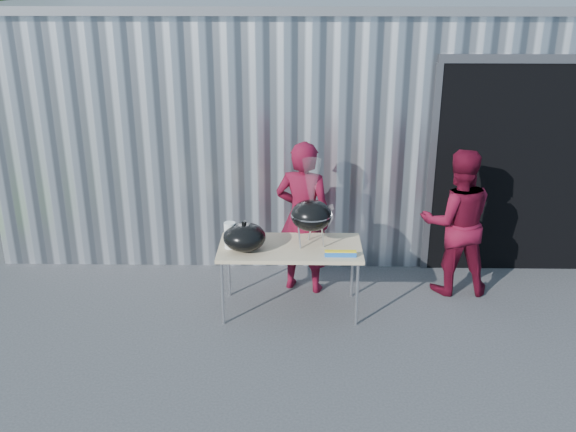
{
  "coord_description": "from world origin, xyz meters",
  "views": [
    {
      "loc": [
        0.5,
        -5.58,
        3.44
      ],
      "look_at": [
        0.39,
        0.69,
        1.05
      ],
      "focal_mm": 40.0,
      "sensor_mm": 36.0,
      "label": 1
    }
  ],
  "objects_px": {
    "folding_table": "(290,250)",
    "person_cook": "(303,217)",
    "kettle_grill": "(311,208)",
    "person_bystander": "(457,222)"
  },
  "relations": [
    {
      "from": "folding_table",
      "to": "person_bystander",
      "type": "xyz_separation_m",
      "value": [
        1.85,
        0.5,
        0.13
      ]
    },
    {
      "from": "person_bystander",
      "to": "person_cook",
      "type": "bearing_deg",
      "value": -1.33
    },
    {
      "from": "kettle_grill",
      "to": "folding_table",
      "type": "bearing_deg",
      "value": -171.34
    },
    {
      "from": "person_cook",
      "to": "person_bystander",
      "type": "distance_m",
      "value": 1.71
    },
    {
      "from": "folding_table",
      "to": "kettle_grill",
      "type": "bearing_deg",
      "value": 8.66
    },
    {
      "from": "kettle_grill",
      "to": "person_bystander",
      "type": "bearing_deg",
      "value": 16.02
    },
    {
      "from": "person_bystander",
      "to": "folding_table",
      "type": "bearing_deg",
      "value": 14.37
    },
    {
      "from": "kettle_grill",
      "to": "person_cook",
      "type": "height_order",
      "value": "person_cook"
    },
    {
      "from": "folding_table",
      "to": "person_cook",
      "type": "bearing_deg",
      "value": 74.84
    },
    {
      "from": "folding_table",
      "to": "person_cook",
      "type": "relative_size",
      "value": 0.86
    }
  ]
}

